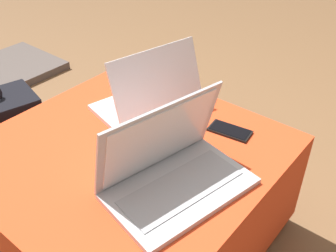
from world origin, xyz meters
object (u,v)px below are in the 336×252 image
Objects in this scene: laptop_far at (150,99)px; backpack at (4,145)px; laptop_near at (173,171)px; cell_phone at (230,131)px.

laptop_far is 0.63m from backpack.
backpack is (-0.08, 0.78, -0.25)m from laptop_near.
cell_phone is 0.88m from backpack.
laptop_near is 0.31m from cell_phone.
laptop_near is 2.94× the size of cell_phone.
laptop_far is at bearing 96.21° from cell_phone.
laptop_far reaches higher than cell_phone.
laptop_far reaches higher than backpack.
laptop_far is 0.29m from cell_phone.
backpack is (-0.38, 0.77, -0.21)m from cell_phone.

